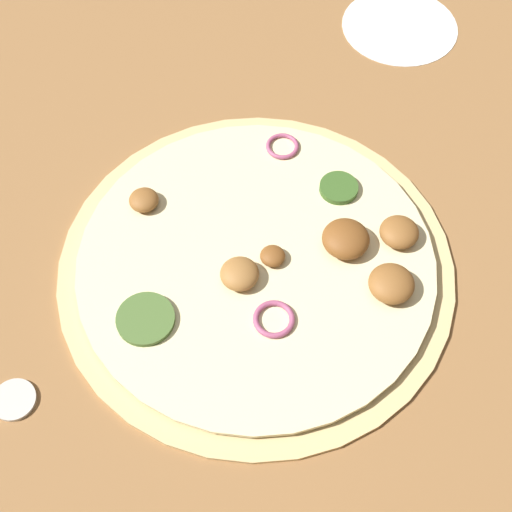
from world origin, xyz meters
The scene contains 4 objects.
ground_plane centered at (0.00, 0.00, 0.00)m, with size 3.00×3.00×0.00m, color olive.
pizza centered at (0.00, 0.00, 0.01)m, with size 0.33×0.33×0.03m.
loose_cap centered at (0.22, 0.00, 0.00)m, with size 0.03×0.03×0.01m.
flour_patch centered at (-0.29, -0.17, 0.00)m, with size 0.12×0.12×0.00m.
Camera 1 is at (0.17, 0.26, 0.52)m, focal length 50.00 mm.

